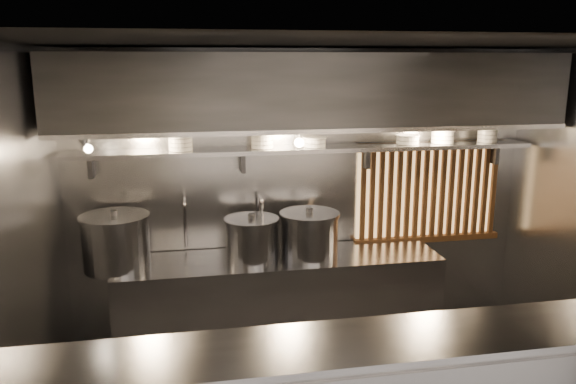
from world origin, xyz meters
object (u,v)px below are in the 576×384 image
object	(u,v)px
heat_lamp	(84,141)
stock_pot_mid	(252,239)
stock_pot_right	(309,234)
pendant_bulb	(299,142)
stock_pot_left	(116,242)

from	to	relation	value
heat_lamp	stock_pot_mid	xyz separation A→B (m)	(1.34, 0.25, -0.96)
stock_pot_right	heat_lamp	bearing A→B (deg)	-172.20
pendant_bulb	stock_pot_left	size ratio (longest dim) A/B	0.26
heat_lamp	stock_pot_mid	distance (m)	1.67
stock_pot_left	stock_pot_mid	world-z (taller)	stock_pot_left
stock_pot_mid	stock_pot_right	size ratio (longest dim) A/B	0.93
pendant_bulb	stock_pot_mid	world-z (taller)	pendant_bulb
stock_pot_left	heat_lamp	bearing A→B (deg)	-118.62
stock_pot_mid	pendant_bulb	bearing A→B (deg)	12.66
pendant_bulb	stock_pot_left	distance (m)	1.84
stock_pot_mid	stock_pot_right	world-z (taller)	stock_pot_right
heat_lamp	pendant_bulb	bearing A→B (deg)	11.00
heat_lamp	stock_pot_mid	world-z (taller)	heat_lamp
stock_pot_left	stock_pot_right	distance (m)	1.73
pendant_bulb	heat_lamp	bearing A→B (deg)	-169.00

